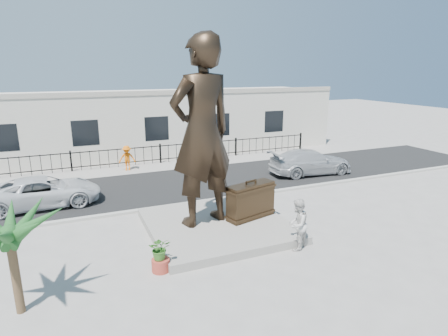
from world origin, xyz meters
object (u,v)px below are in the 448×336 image
Objects in this scene: suitcase at (251,201)px; tourist at (297,224)px; car_white at (44,192)px; statue at (202,133)px.

tourist reaches higher than suitcase.
car_white is (-7.68, 5.54, -0.32)m from suitcase.
statue is at bearing -85.54° from tourist.
car_white is at bearing 129.21° from suitcase.
tourist reaches higher than car_white.
statue is 4.73m from tourist.
tourist is (0.53, -2.50, -0.10)m from suitcase.
statue is at bearing -134.26° from car_white.
suitcase is 1.11× the size of tourist.
car_white is at bearing -80.36° from tourist.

